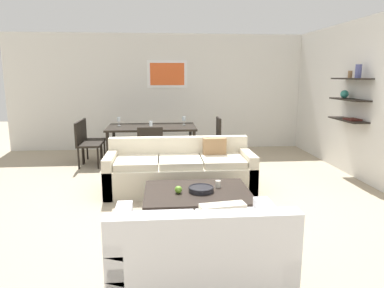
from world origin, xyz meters
The scene contains 17 objects.
ground_plane centered at (0.00, 0.00, 0.00)m, with size 18.00×18.00×0.00m, color tan.
back_wall_unit centered at (0.29, 3.53, 1.36)m, with size 8.40×0.09×2.70m.
right_wall_shelf_unit centered at (3.03, 0.60, 1.35)m, with size 0.34×8.20×2.70m.
sofa_beige centered at (-0.07, 0.34, 0.29)m, with size 2.23×0.90×0.78m.
loveseat_white centered at (-0.05, -2.22, 0.29)m, with size 1.44×0.90×0.78m.
coffee_table centered at (0.07, -0.89, 0.19)m, with size 1.28×0.99×0.38m.
decorative_bowl centered at (0.11, -0.90, 0.41)m, with size 0.31×0.31×0.06m.
candle_jar centered at (0.34, -0.75, 0.42)m, with size 0.07×0.07×0.09m, color silver.
apple_on_coffee_table centered at (-0.16, -0.94, 0.42)m, with size 0.09×0.09×0.09m, color #669E2D.
dining_table centered at (-0.55, 2.11, 0.68)m, with size 1.75×0.99×0.75m.
dining_chair_right_far centered at (0.73, 2.33, 0.50)m, with size 0.44×0.44×0.88m.
dining_chair_left_near centered at (-1.83, 1.88, 0.50)m, with size 0.44×0.44×0.88m.
dining_chair_left_far centered at (-1.83, 2.33, 0.50)m, with size 0.44×0.44×0.88m.
dining_chair_foot centered at (-0.55, 1.20, 0.50)m, with size 0.44×0.44×0.88m.
wine_glass_left_far centered at (-1.21, 2.23, 0.87)m, with size 0.06×0.06×0.18m.
wine_glass_right_far centered at (0.11, 2.23, 0.87)m, with size 0.07×0.07×0.17m.
wine_glass_foot centered at (-0.55, 1.67, 0.86)m, with size 0.07×0.07×0.16m.
Camera 1 is at (-0.35, -4.95, 1.77)m, focal length 33.02 mm.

